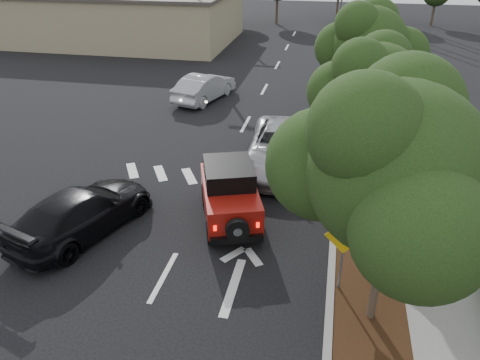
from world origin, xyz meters
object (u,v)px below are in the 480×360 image
(silver_suv_ahead, at_px, (282,147))
(black_suv_oncoming, at_px, (82,212))
(speed_hump_sign, at_px, (344,245))
(red_jeep, at_px, (229,192))

(silver_suv_ahead, bearing_deg, black_suv_oncoming, -134.84)
(silver_suv_ahead, distance_m, speed_hump_sign, 7.69)
(red_jeep, relative_size, silver_suv_ahead, 0.67)
(black_suv_oncoming, bearing_deg, silver_suv_ahead, -114.32)
(silver_suv_ahead, distance_m, black_suv_oncoming, 8.23)
(black_suv_oncoming, height_order, speed_hump_sign, speed_hump_sign)
(red_jeep, height_order, black_suv_oncoming, red_jeep)
(red_jeep, relative_size, speed_hump_sign, 1.82)
(red_jeep, relative_size, black_suv_oncoming, 0.78)
(red_jeep, xyz_separation_m, black_suv_oncoming, (-4.37, -1.75, -0.25))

